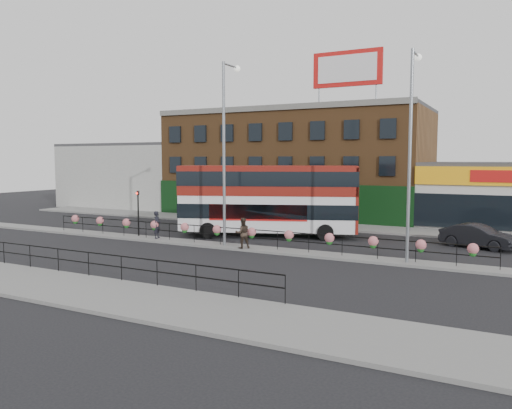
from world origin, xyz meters
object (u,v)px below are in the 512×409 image
at_px(pedestrian_b, 243,233).
at_px(lamp_column_west, 226,138).
at_px(double_decker_bus, 268,193).
at_px(pedestrian_a, 157,225).
at_px(car, 478,236).
at_px(lamp_column_east, 411,137).

xyz_separation_m(pedestrian_b, lamp_column_west, (-1.55, 0.75, 5.81)).
height_order(double_decker_bus, pedestrian_b, double_decker_bus).
xyz_separation_m(double_decker_bus, pedestrian_a, (-6.00, -5.05, -2.04)).
distance_m(car, pedestrian_b, 14.77).
relative_size(car, pedestrian_a, 2.56).
bearing_deg(car, lamp_column_west, 135.23).
xyz_separation_m(pedestrian_a, pedestrian_b, (7.05, -0.69, 0.00)).
bearing_deg(car, pedestrian_b, 140.46).
distance_m(car, pedestrian_a, 20.89).
bearing_deg(lamp_column_east, pedestrian_b, -176.12).
distance_m(pedestrian_b, lamp_column_east, 11.20).
xyz_separation_m(pedestrian_a, lamp_column_east, (16.72, -0.04, 5.61)).
relative_size(pedestrian_a, pedestrian_b, 1.00).
bearing_deg(lamp_column_west, pedestrian_a, -179.43).
relative_size(pedestrian_a, lamp_column_east, 0.17).
xyz_separation_m(double_decker_bus, pedestrian_b, (1.05, -5.74, -2.04)).
bearing_deg(pedestrian_b, car, 169.15).
relative_size(double_decker_bus, pedestrian_b, 6.85).
distance_m(car, lamp_column_west, 16.94).
relative_size(lamp_column_west, lamp_column_east, 1.03).
bearing_deg(double_decker_bus, lamp_column_east, -25.38).
bearing_deg(pedestrian_a, lamp_column_west, -101.74).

